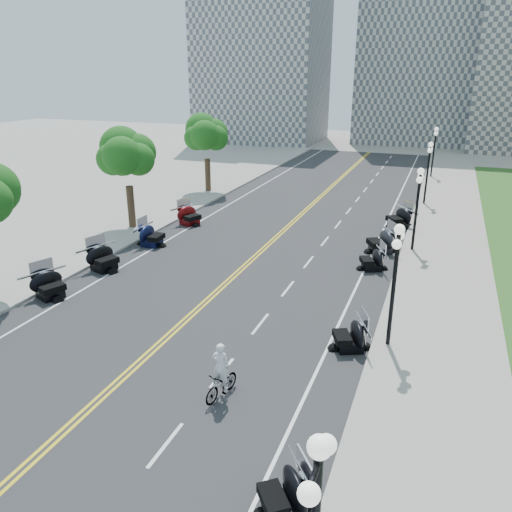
% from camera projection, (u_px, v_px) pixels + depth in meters
% --- Properties ---
extents(ground, '(160.00, 160.00, 0.00)m').
position_uv_depth(ground, '(147.00, 356.00, 19.22)').
color(ground, gray).
extents(road, '(16.00, 90.00, 0.01)m').
position_uv_depth(road, '(244.00, 267.00, 27.98)').
color(road, '#333335').
rests_on(road, ground).
extents(centerline_yellow_a, '(0.12, 90.00, 0.00)m').
position_uv_depth(centerline_yellow_a, '(242.00, 266.00, 28.02)').
color(centerline_yellow_a, yellow).
rests_on(centerline_yellow_a, road).
extents(centerline_yellow_b, '(0.12, 90.00, 0.00)m').
position_uv_depth(centerline_yellow_b, '(246.00, 267.00, 27.94)').
color(centerline_yellow_b, yellow).
rests_on(centerline_yellow_b, road).
extents(edge_line_north, '(0.12, 90.00, 0.00)m').
position_uv_depth(edge_line_north, '(358.00, 283.00, 25.85)').
color(edge_line_north, white).
rests_on(edge_line_north, road).
extents(edge_line_south, '(0.12, 90.00, 0.00)m').
position_uv_depth(edge_line_south, '(146.00, 253.00, 30.11)').
color(edge_line_south, white).
rests_on(edge_line_south, road).
extents(lane_dash_5, '(0.12, 2.00, 0.00)m').
position_uv_depth(lane_dash_5, '(166.00, 445.00, 14.64)').
color(lane_dash_5, white).
rests_on(lane_dash_5, road).
extents(lane_dash_6, '(0.12, 2.00, 0.00)m').
position_uv_depth(lane_dash_6, '(222.00, 372.00, 18.15)').
color(lane_dash_6, white).
rests_on(lane_dash_6, road).
extents(lane_dash_7, '(0.12, 2.00, 0.00)m').
position_uv_depth(lane_dash_7, '(260.00, 324.00, 21.65)').
color(lane_dash_7, white).
rests_on(lane_dash_7, road).
extents(lane_dash_8, '(0.12, 2.00, 0.00)m').
position_uv_depth(lane_dash_8, '(288.00, 289.00, 25.16)').
color(lane_dash_8, white).
rests_on(lane_dash_8, road).
extents(lane_dash_9, '(0.12, 2.00, 0.00)m').
position_uv_depth(lane_dash_9, '(309.00, 262.00, 28.66)').
color(lane_dash_9, white).
rests_on(lane_dash_9, road).
extents(lane_dash_10, '(0.12, 2.00, 0.00)m').
position_uv_depth(lane_dash_10, '(325.00, 241.00, 32.17)').
color(lane_dash_10, white).
rests_on(lane_dash_10, road).
extents(lane_dash_11, '(0.12, 2.00, 0.00)m').
position_uv_depth(lane_dash_11, '(338.00, 224.00, 35.67)').
color(lane_dash_11, white).
rests_on(lane_dash_11, road).
extents(lane_dash_12, '(0.12, 2.00, 0.00)m').
position_uv_depth(lane_dash_12, '(349.00, 211.00, 39.18)').
color(lane_dash_12, white).
rests_on(lane_dash_12, road).
extents(lane_dash_13, '(0.12, 2.00, 0.00)m').
position_uv_depth(lane_dash_13, '(358.00, 199.00, 42.69)').
color(lane_dash_13, white).
rests_on(lane_dash_13, road).
extents(lane_dash_14, '(0.12, 2.00, 0.00)m').
position_uv_depth(lane_dash_14, '(365.00, 190.00, 46.19)').
color(lane_dash_14, white).
rests_on(lane_dash_14, road).
extents(lane_dash_15, '(0.12, 2.00, 0.00)m').
position_uv_depth(lane_dash_15, '(372.00, 181.00, 49.70)').
color(lane_dash_15, white).
rests_on(lane_dash_15, road).
extents(lane_dash_16, '(0.12, 2.00, 0.00)m').
position_uv_depth(lane_dash_16, '(377.00, 174.00, 53.20)').
color(lane_dash_16, white).
rests_on(lane_dash_16, road).
extents(lane_dash_17, '(0.12, 2.00, 0.00)m').
position_uv_depth(lane_dash_17, '(382.00, 168.00, 56.71)').
color(lane_dash_17, white).
rests_on(lane_dash_17, road).
extents(lane_dash_18, '(0.12, 2.00, 0.00)m').
position_uv_depth(lane_dash_18, '(387.00, 162.00, 60.21)').
color(lane_dash_18, white).
rests_on(lane_dash_18, road).
extents(lane_dash_19, '(0.12, 2.00, 0.00)m').
position_uv_depth(lane_dash_19, '(391.00, 157.00, 63.72)').
color(lane_dash_19, white).
rests_on(lane_dash_19, road).
extents(sidewalk_north, '(5.00, 90.00, 0.15)m').
position_uv_depth(sidewalk_north, '(442.00, 293.00, 24.46)').
color(sidewalk_north, '#9E9991').
rests_on(sidewalk_north, ground).
extents(sidewalk_south, '(5.00, 90.00, 0.15)m').
position_uv_depth(sidewalk_south, '(90.00, 244.00, 31.45)').
color(sidewalk_south, '#9E9991').
rests_on(sidewalk_south, ground).
extents(distant_block_a, '(18.00, 14.00, 26.00)m').
position_uv_depth(distant_block_a, '(262.00, 52.00, 75.02)').
color(distant_block_a, gray).
rests_on(distant_block_a, ground).
extents(distant_block_b, '(16.00, 12.00, 30.00)m').
position_uv_depth(distant_block_b, '(419.00, 37.00, 72.26)').
color(distant_block_b, gray).
rests_on(distant_block_b, ground).
extents(street_lamp_2, '(0.50, 1.20, 4.90)m').
position_uv_depth(street_lamp_2, '(393.00, 287.00, 18.95)').
color(street_lamp_2, black).
rests_on(street_lamp_2, sidewalk_north).
extents(street_lamp_3, '(0.50, 1.20, 4.90)m').
position_uv_depth(street_lamp_3, '(416.00, 210.00, 29.47)').
color(street_lamp_3, black).
rests_on(street_lamp_3, sidewalk_north).
extents(street_lamp_4, '(0.50, 1.20, 4.90)m').
position_uv_depth(street_lamp_4, '(427.00, 174.00, 39.99)').
color(street_lamp_4, black).
rests_on(street_lamp_4, sidewalk_north).
extents(street_lamp_5, '(0.50, 1.20, 4.90)m').
position_uv_depth(street_lamp_5, '(434.00, 152.00, 50.50)').
color(street_lamp_5, black).
rests_on(street_lamp_5, sidewalk_north).
extents(tree_3, '(4.80, 4.80, 9.20)m').
position_uv_depth(tree_3, '(127.00, 160.00, 33.16)').
color(tree_3, '#235619').
rests_on(tree_3, sidewalk_south).
extents(tree_4, '(4.80, 4.80, 9.20)m').
position_uv_depth(tree_4, '(207.00, 139.00, 43.68)').
color(tree_4, '#235619').
rests_on(tree_4, sidewalk_south).
extents(motorcycle_n_4, '(2.54, 2.54, 1.27)m').
position_uv_depth(motorcycle_n_4, '(284.00, 492.00, 12.20)').
color(motorcycle_n_4, black).
rests_on(motorcycle_n_4, road).
extents(motorcycle_n_6, '(2.50, 2.50, 1.32)m').
position_uv_depth(motorcycle_n_6, '(350.00, 334.00, 19.48)').
color(motorcycle_n_6, black).
rests_on(motorcycle_n_6, road).
extents(motorcycle_n_8, '(2.47, 2.47, 1.31)m').
position_uv_depth(motorcycle_n_8, '(372.00, 258.00, 27.36)').
color(motorcycle_n_8, black).
rests_on(motorcycle_n_8, road).
extents(motorcycle_n_9, '(3.04, 3.04, 1.55)m').
position_uv_depth(motorcycle_n_9, '(381.00, 240.00, 29.95)').
color(motorcycle_n_9, black).
rests_on(motorcycle_n_9, road).
extents(motorcycle_n_10, '(3.13, 3.13, 1.56)m').
position_uv_depth(motorcycle_n_10, '(399.00, 217.00, 34.72)').
color(motorcycle_n_10, black).
rests_on(motorcycle_n_10, road).
extents(motorcycle_s_6, '(2.69, 2.69, 1.44)m').
position_uv_depth(motorcycle_s_6, '(49.00, 284.00, 23.96)').
color(motorcycle_s_6, black).
rests_on(motorcycle_s_6, road).
extents(motorcycle_s_7, '(2.75, 2.75, 1.52)m').
position_uv_depth(motorcycle_s_7, '(103.00, 257.00, 27.28)').
color(motorcycle_s_7, black).
rests_on(motorcycle_s_7, road).
extents(motorcycle_s_8, '(2.17, 2.17, 1.47)m').
position_uv_depth(motorcycle_s_8, '(151.00, 235.00, 31.12)').
color(motorcycle_s_8, black).
rests_on(motorcycle_s_8, road).
extents(motorcycle_s_9, '(2.76, 2.76, 1.47)m').
position_uv_depth(motorcycle_s_9, '(189.00, 215.00, 35.44)').
color(motorcycle_s_9, '#590A0C').
rests_on(motorcycle_s_9, road).
extents(bicycle, '(0.84, 1.72, 1.00)m').
position_uv_depth(bicycle, '(221.00, 384.00, 16.64)').
color(bicycle, '#A51414').
rests_on(bicycle, road).
extents(cyclist_rider, '(0.62, 0.41, 1.70)m').
position_uv_depth(cyclist_rider, '(220.00, 349.00, 16.17)').
color(cyclist_rider, silver).
rests_on(cyclist_rider, bicycle).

